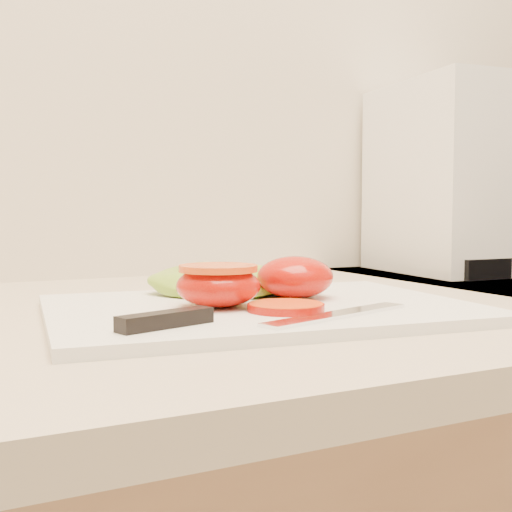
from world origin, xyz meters
name	(u,v)px	position (x,y,z in m)	size (l,w,h in m)	color
cutting_board	(261,309)	(-0.14, 1.60, 0.94)	(0.39, 0.28, 0.01)	white
tomato_half_dome	(295,277)	(-0.09, 1.63, 0.96)	(0.08, 0.08, 0.04)	red
tomato_half_cut	(218,284)	(-0.18, 1.60, 0.96)	(0.08, 0.08, 0.04)	red
tomato_slice_0	(286,307)	(-0.14, 1.55, 0.94)	(0.07, 0.07, 0.01)	orange
lettuce_leaf_0	(219,281)	(-0.15, 1.69, 0.95)	(0.15, 0.10, 0.03)	#98C634
lettuce_leaf_1	(261,282)	(-0.10, 1.69, 0.95)	(0.10, 0.07, 0.02)	#98C634
knife	(237,317)	(-0.20, 1.52, 0.94)	(0.27, 0.07, 0.01)	silver
appliance	(455,179)	(0.34, 1.85, 1.08)	(0.20, 0.25, 0.30)	white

